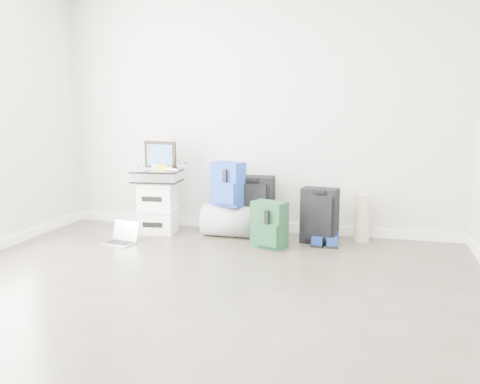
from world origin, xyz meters
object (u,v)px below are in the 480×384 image
(boxes_stack, at_px, (158,208))
(briefcase, at_px, (157,176))
(large_suitcase, at_px, (254,206))
(carry_on, at_px, (319,216))
(duffel_bag, at_px, (229,221))
(laptop, at_px, (122,238))

(boxes_stack, height_order, briefcase, briefcase)
(large_suitcase, bearing_deg, boxes_stack, -173.98)
(large_suitcase, xyz_separation_m, carry_on, (0.72, -0.14, -0.04))
(duffel_bag, distance_m, carry_on, 0.98)
(boxes_stack, height_order, duffel_bag, boxes_stack)
(large_suitcase, relative_size, carry_on, 1.14)
(boxes_stack, bearing_deg, carry_on, -4.60)
(duffel_bag, height_order, large_suitcase, large_suitcase)
(duffel_bag, relative_size, large_suitcase, 0.86)
(briefcase, height_order, large_suitcase, briefcase)
(boxes_stack, relative_size, briefcase, 1.15)
(large_suitcase, bearing_deg, briefcase, -173.98)
(briefcase, distance_m, carry_on, 1.81)
(laptop, bearing_deg, carry_on, 26.16)
(boxes_stack, xyz_separation_m, briefcase, (0.00, -0.00, 0.35))
(laptop, bearing_deg, duffel_bag, 40.19)
(briefcase, relative_size, carry_on, 0.86)
(boxes_stack, distance_m, carry_on, 1.77)
(boxes_stack, xyz_separation_m, large_suitcase, (1.06, 0.17, 0.04))
(briefcase, bearing_deg, laptop, -115.62)
(boxes_stack, bearing_deg, laptop, -115.85)
(briefcase, bearing_deg, boxes_stack, 84.68)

